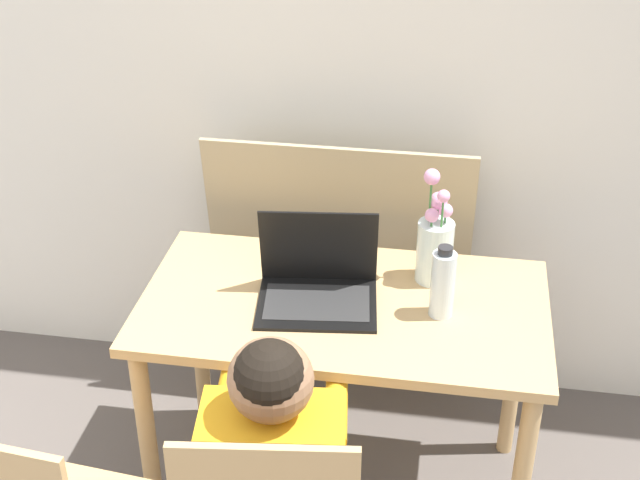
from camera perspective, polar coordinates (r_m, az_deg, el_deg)
wall_back at (r=2.80m, az=0.46°, el=12.91°), size 6.40×0.05×2.50m
dining_table at (r=2.52m, az=1.49°, el=-5.90°), size 1.12×0.61×0.70m
person_seated at (r=2.10m, az=-2.85°, el=-13.60°), size 0.37×0.46×1.00m
laptop at (r=2.44m, az=-0.15°, el=-2.58°), size 0.35×0.29×0.25m
flower_vase at (r=2.51m, az=7.37°, el=-0.18°), size 0.10×0.10×0.34m
water_bottle at (r=2.38m, az=7.86°, el=-2.76°), size 0.06×0.06×0.21m
cardboard_panel at (r=3.00m, az=1.19°, el=-1.99°), size 0.86×0.15×0.97m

